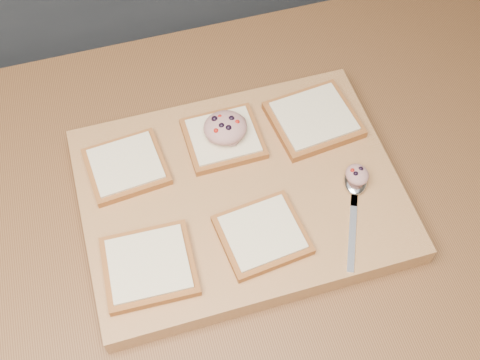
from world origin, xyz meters
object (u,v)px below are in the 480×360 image
at_px(spoon, 355,188).
at_px(tuna_salad_dollop, 225,127).
at_px(cutting_board, 240,194).
at_px(bread_far_center, 223,138).

bearing_deg(spoon, tuna_salad_dollop, 138.35).
height_order(cutting_board, spoon, spoon).
xyz_separation_m(bread_far_center, spoon, (0.16, -0.14, -0.00)).
relative_size(cutting_board, bread_far_center, 4.04).
relative_size(bread_far_center, tuna_salad_dollop, 1.73).
height_order(cutting_board, bread_far_center, bread_far_center).
distance_m(tuna_salad_dollop, spoon, 0.22).
xyz_separation_m(cutting_board, bread_far_center, (-0.00, 0.09, 0.03)).
bearing_deg(cutting_board, tuna_salad_dollop, 87.90).
xyz_separation_m(bread_far_center, tuna_salad_dollop, (0.00, 0.00, 0.02)).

